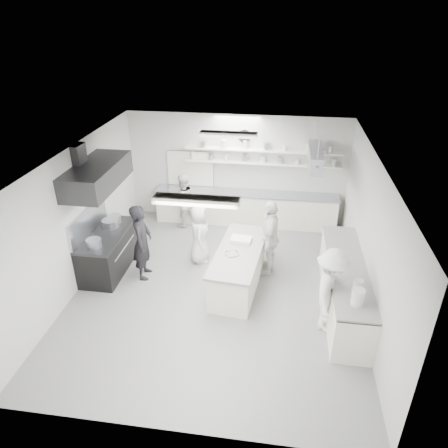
# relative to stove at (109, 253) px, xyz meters

# --- Properties ---
(floor) EXTENTS (6.00, 7.00, 0.02)m
(floor) POSITION_rel_stove_xyz_m (2.60, -0.40, -0.46)
(floor) COLOR gray
(floor) RESTS_ON ground
(ceiling) EXTENTS (6.00, 7.00, 0.02)m
(ceiling) POSITION_rel_stove_xyz_m (2.60, -0.40, 2.56)
(ceiling) COLOR white
(ceiling) RESTS_ON wall_back
(wall_back) EXTENTS (6.00, 0.04, 3.00)m
(wall_back) POSITION_rel_stove_xyz_m (2.60, 3.10, 1.05)
(wall_back) COLOR beige
(wall_back) RESTS_ON floor
(wall_front) EXTENTS (6.00, 0.04, 3.00)m
(wall_front) POSITION_rel_stove_xyz_m (2.60, -3.90, 1.05)
(wall_front) COLOR beige
(wall_front) RESTS_ON floor
(wall_left) EXTENTS (0.04, 7.00, 3.00)m
(wall_left) POSITION_rel_stove_xyz_m (-0.40, -0.40, 1.05)
(wall_left) COLOR beige
(wall_left) RESTS_ON floor
(wall_right) EXTENTS (0.04, 7.00, 3.00)m
(wall_right) POSITION_rel_stove_xyz_m (5.60, -0.40, 1.05)
(wall_right) COLOR beige
(wall_right) RESTS_ON floor
(stove) EXTENTS (0.80, 1.80, 0.90)m
(stove) POSITION_rel_stove_xyz_m (0.00, 0.00, 0.00)
(stove) COLOR black
(stove) RESTS_ON floor
(exhaust_hood) EXTENTS (0.85, 2.00, 0.50)m
(exhaust_hood) POSITION_rel_stove_xyz_m (0.00, -0.00, 1.90)
(exhaust_hood) COLOR #29292B
(exhaust_hood) RESTS_ON wall_left
(back_counter) EXTENTS (5.00, 0.60, 0.92)m
(back_counter) POSITION_rel_stove_xyz_m (2.90, 2.80, 0.01)
(back_counter) COLOR white
(back_counter) RESTS_ON floor
(shelf_lower) EXTENTS (4.20, 0.26, 0.04)m
(shelf_lower) POSITION_rel_stove_xyz_m (3.30, 2.97, 1.30)
(shelf_lower) COLOR white
(shelf_lower) RESTS_ON wall_back
(shelf_upper) EXTENTS (4.20, 0.26, 0.04)m
(shelf_upper) POSITION_rel_stove_xyz_m (3.30, 2.97, 1.65)
(shelf_upper) COLOR white
(shelf_upper) RESTS_ON wall_back
(pass_through_window) EXTENTS (1.30, 0.04, 1.00)m
(pass_through_window) POSITION_rel_stove_xyz_m (1.30, 3.08, 1.00)
(pass_through_window) COLOR black
(pass_through_window) RESTS_ON wall_back
(wall_clock) EXTENTS (0.32, 0.05, 0.32)m
(wall_clock) POSITION_rel_stove_xyz_m (2.80, 3.06, 2.00)
(wall_clock) COLOR white
(wall_clock) RESTS_ON wall_back
(right_counter) EXTENTS (0.74, 3.30, 0.94)m
(right_counter) POSITION_rel_stove_xyz_m (5.25, -0.60, 0.02)
(right_counter) COLOR white
(right_counter) RESTS_ON floor
(pot_rack) EXTENTS (0.30, 1.60, 0.40)m
(pot_rack) POSITION_rel_stove_xyz_m (4.60, 2.00, 1.85)
(pot_rack) COLOR #A8ABB7
(pot_rack) RESTS_ON ceiling
(light_fixture_front) EXTENTS (1.30, 0.25, 0.10)m
(light_fixture_front) POSITION_rel_stove_xyz_m (2.60, -2.20, 2.49)
(light_fixture_front) COLOR white
(light_fixture_front) RESTS_ON ceiling
(light_fixture_rear) EXTENTS (1.30, 0.25, 0.10)m
(light_fixture_rear) POSITION_rel_stove_xyz_m (2.60, 1.40, 2.49)
(light_fixture_rear) COLOR white
(light_fixture_rear) RESTS_ON ceiling
(prep_island) EXTENTS (1.06, 2.33, 0.83)m
(prep_island) POSITION_rel_stove_xyz_m (3.05, -0.17, -0.03)
(prep_island) COLOR white
(prep_island) RESTS_ON floor
(stove_pot) EXTENTS (0.38, 0.38, 0.23)m
(stove_pot) POSITION_rel_stove_xyz_m (0.00, 0.32, 0.58)
(stove_pot) COLOR #A8ABB7
(stove_pot) RESTS_ON stove
(cook_stove) EXTENTS (0.48, 0.68, 1.77)m
(cook_stove) POSITION_rel_stove_xyz_m (0.89, -0.13, 0.43)
(cook_stove) COLOR black
(cook_stove) RESTS_ON floor
(cook_back) EXTENTS (0.93, 0.92, 1.52)m
(cook_back) POSITION_rel_stove_xyz_m (1.20, 2.40, 0.31)
(cook_back) COLOR white
(cook_back) RESTS_ON floor
(cook_island_left) EXTENTS (0.58, 0.78, 1.45)m
(cook_island_left) POSITION_rel_stove_xyz_m (2.01, 0.69, 0.27)
(cook_island_left) COLOR white
(cook_island_left) RESTS_ON floor
(cook_island_right) EXTENTS (0.54, 1.08, 1.79)m
(cook_island_right) POSITION_rel_stove_xyz_m (3.67, 0.46, 0.44)
(cook_island_right) COLOR white
(cook_island_right) RESTS_ON floor
(cook_right) EXTENTS (0.91, 1.24, 1.72)m
(cook_right) POSITION_rel_stove_xyz_m (4.87, -1.31, 0.41)
(cook_right) COLOR white
(cook_right) RESTS_ON floor
(bowl_island_a) EXTENTS (0.37, 0.37, 0.07)m
(bowl_island_a) POSITION_rel_stove_xyz_m (2.92, -0.33, 0.42)
(bowl_island_a) COLOR #A8ABB7
(bowl_island_a) RESTS_ON prep_island
(bowl_island_b) EXTENTS (0.23, 0.23, 0.06)m
(bowl_island_b) POSITION_rel_stove_xyz_m (3.09, -0.41, 0.41)
(bowl_island_b) COLOR white
(bowl_island_b) RESTS_ON prep_island
(bowl_right) EXTENTS (0.29, 0.29, 0.05)m
(bowl_right) POSITION_rel_stove_xyz_m (5.17, -0.63, 0.52)
(bowl_right) COLOR white
(bowl_right) RESTS_ON right_counter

